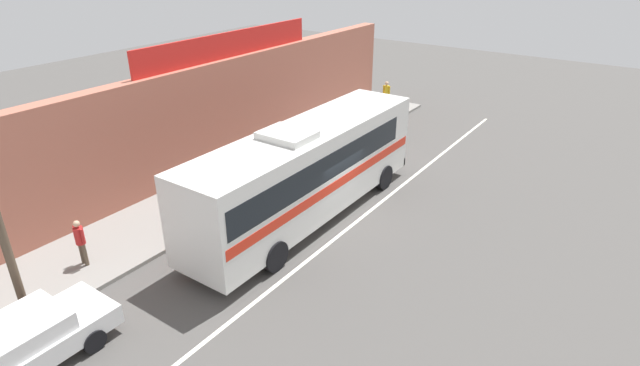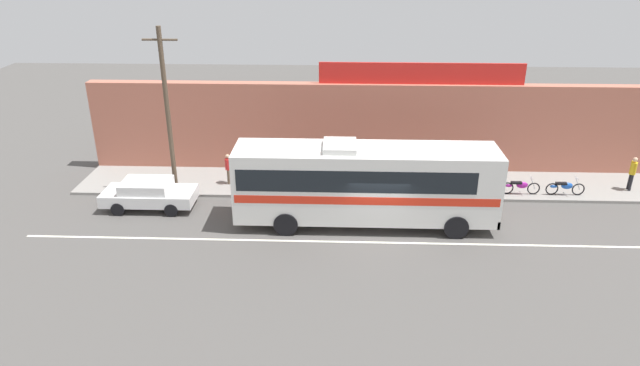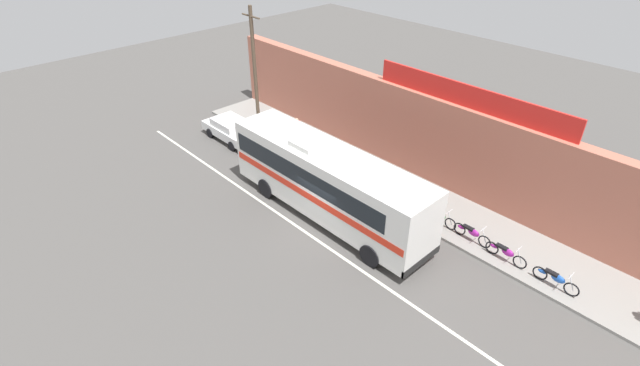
# 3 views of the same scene
# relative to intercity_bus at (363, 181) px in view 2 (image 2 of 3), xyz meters

# --- Properties ---
(ground_plane) EXTENTS (70.00, 70.00, 0.00)m
(ground_plane) POSITION_rel_intercity_bus_xyz_m (0.60, -0.92, -2.07)
(ground_plane) COLOR #4F4C49
(sidewalk_slab) EXTENTS (30.00, 3.60, 0.14)m
(sidewalk_slab) POSITION_rel_intercity_bus_xyz_m (0.60, 4.28, -2.00)
(sidewalk_slab) COLOR gray
(sidewalk_slab) RESTS_ON ground_plane
(storefront_facade) EXTENTS (30.00, 0.70, 4.80)m
(storefront_facade) POSITION_rel_intercity_bus_xyz_m (0.60, 6.43, 0.33)
(storefront_facade) COLOR #B26651
(storefront_facade) RESTS_ON ground_plane
(storefront_billboard) EXTENTS (10.54, 0.12, 1.10)m
(storefront_billboard) POSITION_rel_intercity_bus_xyz_m (3.08, 6.43, 3.28)
(storefront_billboard) COLOR red
(storefront_billboard) RESTS_ON storefront_facade
(road_center_stripe) EXTENTS (30.00, 0.14, 0.01)m
(road_center_stripe) POSITION_rel_intercity_bus_xyz_m (0.60, -1.72, -2.06)
(road_center_stripe) COLOR silver
(road_center_stripe) RESTS_ON ground_plane
(intercity_bus) EXTENTS (11.31, 2.63, 3.78)m
(intercity_bus) POSITION_rel_intercity_bus_xyz_m (0.00, 0.00, 0.00)
(intercity_bus) COLOR silver
(intercity_bus) RESTS_ON ground_plane
(parked_car) EXTENTS (4.26, 1.91, 1.37)m
(parked_car) POSITION_rel_intercity_bus_xyz_m (-9.97, 1.23, -1.33)
(parked_car) COLOR silver
(parked_car) RESTS_ON ground_plane
(utility_pole) EXTENTS (1.60, 0.22, 8.03)m
(utility_pole) POSITION_rel_intercity_bus_xyz_m (-9.15, 2.80, 2.22)
(utility_pole) COLOR brown
(utility_pole) RESTS_ON sidewalk_slab
(motorcycle_orange) EXTENTS (1.89, 0.56, 0.94)m
(motorcycle_orange) POSITION_rel_intercity_bus_xyz_m (6.09, 3.25, -1.50)
(motorcycle_orange) COLOR black
(motorcycle_orange) RESTS_ON sidewalk_slab
(motorcycle_red) EXTENTS (1.91, 0.56, 0.94)m
(motorcycle_red) POSITION_rel_intercity_bus_xyz_m (4.31, 3.26, -1.50)
(motorcycle_red) COLOR black
(motorcycle_red) RESTS_ON sidewalk_slab
(motorcycle_black) EXTENTS (1.89, 0.56, 0.94)m
(motorcycle_black) POSITION_rel_intercity_bus_xyz_m (9.97, 3.11, -1.50)
(motorcycle_black) COLOR black
(motorcycle_black) RESTS_ON sidewalk_slab
(motorcycle_green) EXTENTS (1.90, 0.56, 0.94)m
(motorcycle_green) POSITION_rel_intercity_bus_xyz_m (7.81, 3.13, -1.50)
(motorcycle_green) COLOR black
(motorcycle_green) RESTS_ON sidewalk_slab
(pedestrian_near_shop) EXTENTS (0.30, 0.48, 1.61)m
(pedestrian_near_shop) POSITION_rel_intercity_bus_xyz_m (-1.96, 3.58, -0.99)
(pedestrian_near_shop) COLOR navy
(pedestrian_near_shop) RESTS_ON sidewalk_slab
(pedestrian_far_right) EXTENTS (0.30, 0.48, 1.59)m
(pedestrian_far_right) POSITION_rel_intercity_bus_xyz_m (-6.71, 3.92, -1.01)
(pedestrian_far_right) COLOR brown
(pedestrian_far_right) RESTS_ON sidewalk_slab
(pedestrian_far_left) EXTENTS (0.30, 0.48, 1.73)m
(pedestrian_far_left) POSITION_rel_intercity_bus_xyz_m (13.45, 3.86, -0.91)
(pedestrian_far_left) COLOR black
(pedestrian_far_left) RESTS_ON sidewalk_slab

